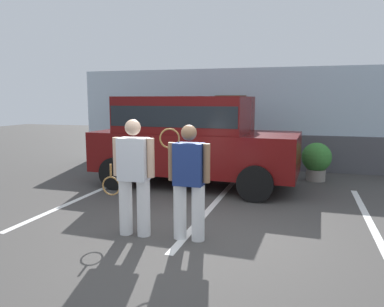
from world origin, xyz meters
name	(u,v)px	position (x,y,z in m)	size (l,w,h in m)	color
ground_plane	(189,237)	(0.00, 0.00, 0.00)	(40.00, 40.00, 0.00)	#423F3D
parking_stripe_0	(84,197)	(-2.75, 1.50, 0.00)	(0.12, 4.40, 0.01)	silver
parking_stripe_1	(211,208)	(-0.06, 1.50, 0.00)	(0.12, 4.40, 0.01)	silver
parking_stripe_2	(370,222)	(2.62, 1.50, 0.00)	(0.12, 4.40, 0.01)	silver
house_frontage	(250,121)	(-0.01, 5.91, 1.35)	(10.56, 0.40, 2.87)	silver
parked_suv	(191,136)	(-0.96, 3.21, 1.15)	(4.67, 2.30, 2.05)	#590C0C
tennis_player_man	(134,176)	(-0.81, -0.14, 0.88)	(0.89, 0.28, 1.71)	white
tennis_player_woman	(189,180)	(0.01, -0.08, 0.86)	(0.75, 0.26, 1.64)	white
potted_plant_by_porch	(316,160)	(1.84, 4.54, 0.52)	(0.72, 0.72, 0.94)	gray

